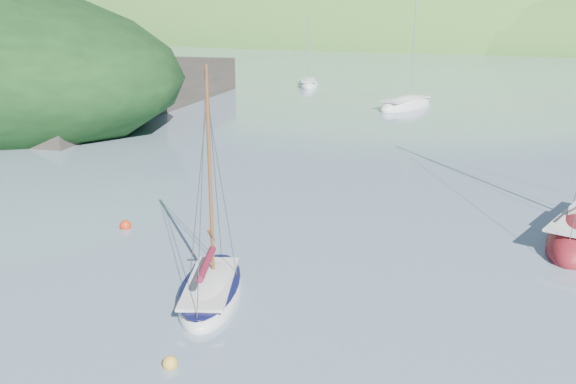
% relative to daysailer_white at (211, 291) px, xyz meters
% --- Properties ---
extents(ground, '(700.00, 700.00, 0.00)m').
position_rel_daysailer_white_xyz_m(ground, '(0.02, -4.07, -0.20)').
color(ground, '#768DA3').
rests_on(ground, ground).
extents(shoreline_hills, '(690.00, 135.00, 56.00)m').
position_rel_daysailer_white_xyz_m(shoreline_hills, '(-9.64, 168.35, -0.20)').
color(shoreline_hills, '#386A28').
rests_on(shoreline_hills, ground).
extents(daysailer_white, '(3.93, 5.71, 8.25)m').
position_rel_daysailer_white_xyz_m(daysailer_white, '(0.00, 0.00, 0.00)').
color(daysailer_white, white).
rests_on(daysailer_white, ground).
extents(distant_sloop_a, '(4.75, 8.02, 10.81)m').
position_rel_daysailer_white_xyz_m(distant_sloop_a, '(-5.22, 42.49, -0.02)').
color(distant_sloop_a, white).
rests_on(distant_sloop_a, ground).
extents(distant_sloop_c, '(4.79, 6.87, 9.29)m').
position_rel_daysailer_white_xyz_m(distant_sloop_c, '(-20.24, 53.66, -0.03)').
color(distant_sloop_c, white).
rests_on(distant_sloop_c, ground).
extents(mooring_buoys, '(22.42, 11.59, 0.50)m').
position_rel_daysailer_white_xyz_m(mooring_buoys, '(1.87, 3.04, -0.08)').
color(mooring_buoys, gold).
rests_on(mooring_buoys, ground).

